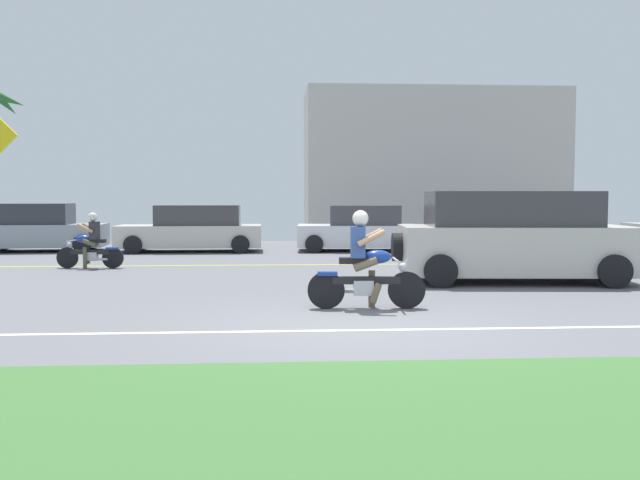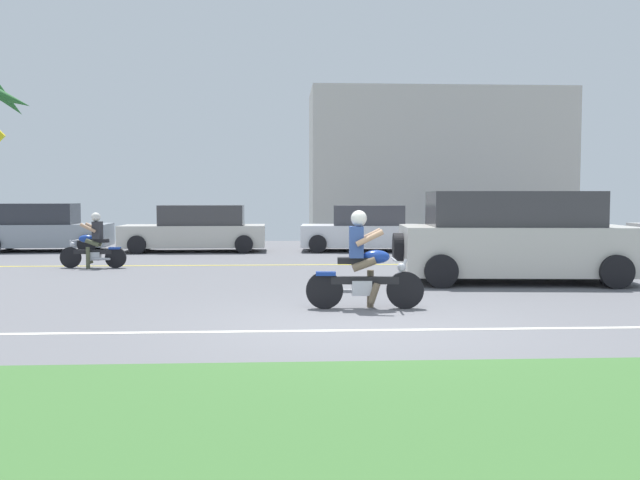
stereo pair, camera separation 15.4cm
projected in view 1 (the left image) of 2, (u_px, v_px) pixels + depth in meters
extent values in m
cube|color=slate|center=(341.00, 295.00, 12.16)|extent=(56.00, 30.00, 0.04)
cube|color=#3D6B33|center=(434.00, 425.00, 5.09)|extent=(56.00, 3.80, 0.06)
cube|color=silver|center=(366.00, 330.00, 8.87)|extent=(50.40, 0.12, 0.01)
cube|color=yellow|center=(321.00, 265.00, 17.47)|extent=(50.40, 0.12, 0.01)
cylinder|color=black|center=(407.00, 290.00, 10.59)|extent=(0.58, 0.11, 0.57)
cylinder|color=black|center=(326.00, 290.00, 10.57)|extent=(0.58, 0.11, 0.57)
cylinder|color=#B7BAC1|center=(400.00, 275.00, 10.58)|extent=(0.26, 0.06, 0.50)
cube|color=black|center=(366.00, 280.00, 10.57)|extent=(1.05, 0.15, 0.11)
cube|color=#B7BAC1|center=(363.00, 288.00, 10.58)|extent=(0.31, 0.21, 0.23)
ellipsoid|color=navy|center=(378.00, 257.00, 10.55)|extent=(0.42, 0.23, 0.21)
cube|color=black|center=(354.00, 261.00, 10.55)|extent=(0.47, 0.23, 0.10)
cube|color=navy|center=(327.00, 274.00, 10.56)|extent=(0.31, 0.17, 0.06)
cylinder|color=#B7BAC1|center=(396.00, 260.00, 10.56)|extent=(0.06, 0.59, 0.03)
sphere|color=#B7BAC1|center=(403.00, 267.00, 10.57)|extent=(0.13, 0.13, 0.13)
cylinder|color=#B7BAC1|center=(349.00, 291.00, 10.69)|extent=(0.48, 0.09, 0.07)
cube|color=#334C8C|center=(358.00, 242.00, 10.53)|extent=(0.22, 0.32, 0.48)
sphere|color=silver|center=(360.00, 218.00, 10.51)|extent=(0.25, 0.25, 0.25)
cylinder|color=brown|center=(366.00, 264.00, 10.46)|extent=(0.39, 0.14, 0.24)
cylinder|color=brown|center=(365.00, 263.00, 10.65)|extent=(0.39, 0.14, 0.24)
cylinder|color=brown|center=(372.00, 289.00, 10.72)|extent=(0.11, 0.11, 0.58)
cylinder|color=brown|center=(376.00, 293.00, 10.47)|extent=(0.20, 0.11, 0.32)
cylinder|color=tan|center=(371.00, 238.00, 10.34)|extent=(0.44, 0.11, 0.27)
cylinder|color=tan|center=(369.00, 237.00, 10.72)|extent=(0.44, 0.11, 0.27)
cube|color=beige|center=(514.00, 250.00, 13.93)|extent=(4.69, 2.26, 0.96)
cube|color=#3B3A3D|center=(510.00, 209.00, 13.88)|extent=(3.40, 1.89, 0.70)
cylinder|color=black|center=(440.00, 271.00, 13.04)|extent=(0.66, 0.27, 0.64)
cylinder|color=black|center=(614.00, 271.00, 12.98)|extent=(0.66, 0.27, 0.64)
cylinder|color=black|center=(427.00, 262.00, 14.93)|extent=(0.66, 0.27, 0.64)
cylinder|color=black|center=(578.00, 262.00, 14.87)|extent=(0.66, 0.27, 0.64)
cylinder|color=black|center=(397.00, 247.00, 13.97)|extent=(0.25, 0.59, 0.58)
cube|color=#8C939E|center=(42.00, 235.00, 21.83)|extent=(4.02, 1.99, 0.71)
cube|color=#2D2F36|center=(34.00, 214.00, 21.76)|extent=(2.36, 1.64, 0.66)
cylinder|color=black|center=(82.00, 244.00, 21.18)|extent=(0.57, 0.22, 0.56)
cylinder|color=black|center=(4.00, 241.00, 22.52)|extent=(0.57, 0.22, 0.56)
cylinder|color=black|center=(93.00, 240.00, 22.89)|extent=(0.57, 0.22, 0.56)
cube|color=beige|center=(190.00, 236.00, 21.71)|extent=(4.51, 1.75, 0.68)
cube|color=#3B3A3D|center=(198.00, 215.00, 21.69)|extent=(2.62, 1.49, 0.63)
cylinder|color=black|center=(242.00, 241.00, 22.69)|extent=(0.56, 0.19, 0.56)
cylinder|color=black|center=(143.00, 241.00, 22.43)|extent=(0.56, 0.19, 0.56)
cylinder|color=black|center=(240.00, 244.00, 21.01)|extent=(0.56, 0.19, 0.56)
cylinder|color=black|center=(133.00, 245.00, 20.75)|extent=(0.56, 0.19, 0.56)
cube|color=silver|center=(357.00, 235.00, 22.03)|extent=(3.92, 2.06, 0.68)
cube|color=#414147|center=(365.00, 215.00, 21.98)|extent=(2.31, 1.69, 0.63)
cylinder|color=black|center=(397.00, 240.00, 22.93)|extent=(0.57, 0.22, 0.56)
cylinder|color=black|center=(315.00, 240.00, 22.94)|extent=(0.57, 0.22, 0.56)
cylinder|color=black|center=(403.00, 244.00, 21.14)|extent=(0.57, 0.22, 0.56)
cylinder|color=black|center=(314.00, 244.00, 21.15)|extent=(0.57, 0.22, 0.56)
cube|color=navy|center=(499.00, 235.00, 22.29)|extent=(4.47, 1.88, 0.65)
cube|color=black|center=(508.00, 216.00, 22.27)|extent=(2.60, 1.59, 0.60)
cylinder|color=black|center=(536.00, 240.00, 23.33)|extent=(0.56, 0.19, 0.56)
cylinder|color=black|center=(444.00, 240.00, 23.04)|extent=(0.56, 0.19, 0.56)
cylinder|color=black|center=(558.00, 243.00, 21.56)|extent=(0.56, 0.19, 0.56)
cylinder|color=black|center=(459.00, 244.00, 21.28)|extent=(0.56, 0.19, 0.56)
cylinder|color=black|center=(636.00, 240.00, 23.21)|extent=(0.56, 0.18, 0.56)
cone|color=#28662D|center=(4.00, 98.00, 23.43)|extent=(1.55, 0.57, 0.99)
cone|color=#28662D|center=(1.00, 100.00, 23.92)|extent=(1.26, 1.49, 1.29)
cylinder|color=black|center=(67.00, 258.00, 16.61)|extent=(0.51, 0.12, 0.51)
cylinder|color=black|center=(113.00, 258.00, 16.59)|extent=(0.51, 0.12, 0.51)
cylinder|color=#B7BAC1|center=(71.00, 249.00, 16.60)|extent=(0.23, 0.06, 0.44)
cube|color=black|center=(90.00, 252.00, 16.59)|extent=(0.93, 0.16, 0.10)
cube|color=#B7BAC1|center=(92.00, 256.00, 16.60)|extent=(0.29, 0.19, 0.20)
ellipsoid|color=navy|center=(83.00, 239.00, 16.58)|extent=(0.37, 0.20, 0.19)
cube|color=black|center=(97.00, 241.00, 16.57)|extent=(0.42, 0.22, 0.08)
cube|color=navy|center=(112.00, 248.00, 16.58)|extent=(0.28, 0.16, 0.05)
cylinder|color=#B7BAC1|center=(73.00, 240.00, 16.58)|extent=(0.07, 0.53, 0.03)
sphere|color=#B7BAC1|center=(69.00, 245.00, 16.59)|extent=(0.12, 0.12, 0.12)
cylinder|color=#B7BAC1|center=(99.00, 259.00, 16.50)|extent=(0.43, 0.09, 0.06)
cube|color=#2D2D33|center=(94.00, 230.00, 16.56)|extent=(0.21, 0.29, 0.43)
sphere|color=silver|center=(93.00, 217.00, 16.54)|extent=(0.22, 0.22, 0.22)
cylinder|color=#51563D|center=(92.00, 242.00, 16.66)|extent=(0.35, 0.14, 0.21)
cylinder|color=#51563D|center=(89.00, 243.00, 16.49)|extent=(0.35, 0.14, 0.21)
cylinder|color=#51563D|center=(85.00, 258.00, 16.48)|extent=(0.10, 0.10, 0.52)
cylinder|color=#51563D|center=(87.00, 258.00, 16.71)|extent=(0.18, 0.11, 0.29)
cylinder|color=tan|center=(90.00, 227.00, 16.73)|extent=(0.39, 0.11, 0.24)
cylinder|color=tan|center=(85.00, 228.00, 16.39)|extent=(0.39, 0.11, 0.24)
cube|color=#BCB7AD|center=(432.00, 164.00, 30.27)|extent=(11.13, 4.00, 6.33)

